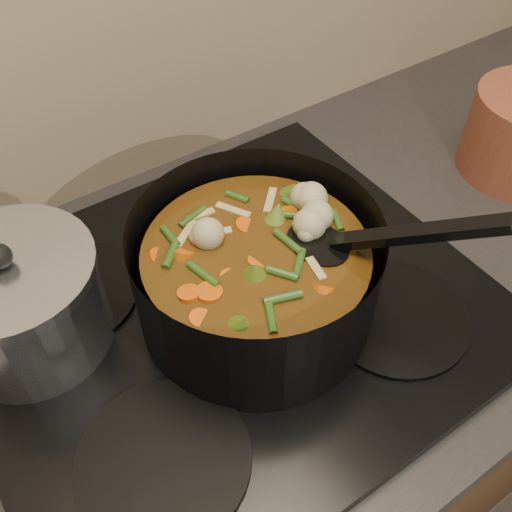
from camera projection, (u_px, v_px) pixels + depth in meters
counter at (238, 460)px, 1.06m from camera, size 2.64×0.64×0.91m
stovetop at (229, 310)px, 0.72m from camera, size 0.62×0.54×0.03m
stockpot at (257, 275)px, 0.66m from camera, size 0.36×0.37×0.21m
saucepan at (22, 303)px, 0.63m from camera, size 0.19×0.19×0.15m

